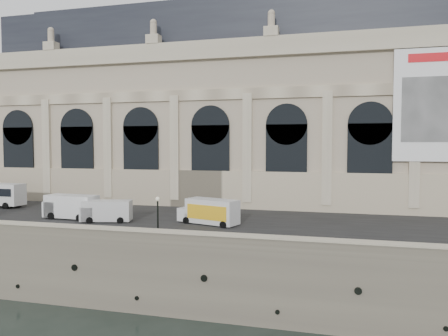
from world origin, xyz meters
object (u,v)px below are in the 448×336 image
(van_c, at_px, (104,211))
(lamp_right, at_px, (158,218))
(box_truck, at_px, (209,212))
(van_b, at_px, (69,207))

(van_c, relative_size, lamp_right, 1.48)
(lamp_right, bearing_deg, box_truck, 73.82)
(box_truck, bearing_deg, lamp_right, -106.18)
(van_b, distance_m, lamp_right, 15.87)
(van_b, height_order, van_c, van_b)
(van_b, height_order, lamp_right, lamp_right)
(van_b, distance_m, van_c, 5.06)
(van_c, relative_size, box_truck, 0.80)
(van_b, relative_size, box_truck, 0.89)
(van_b, distance_m, box_truck, 16.44)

